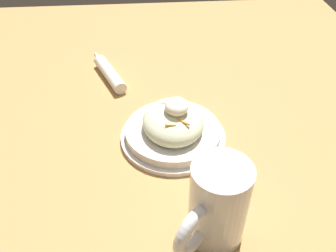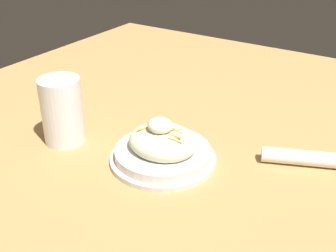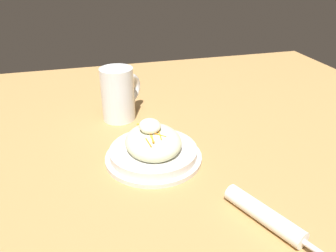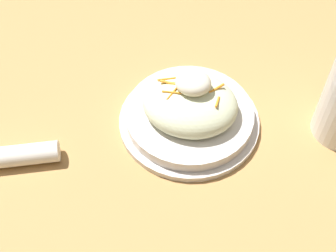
{
  "view_description": "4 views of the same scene",
  "coord_description": "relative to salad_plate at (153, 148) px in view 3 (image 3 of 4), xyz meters",
  "views": [
    {
      "loc": [
        -0.55,
        -0.05,
        0.49
      ],
      "look_at": [
        -0.03,
        -0.1,
        0.05
      ],
      "focal_mm": 38.72,
      "sensor_mm": 36.0,
      "label": 1
    },
    {
      "loc": [
        0.38,
        -0.7,
        0.46
      ],
      "look_at": [
        -0.01,
        -0.08,
        0.06
      ],
      "focal_mm": 44.99,
      "sensor_mm": 36.0,
      "label": 2
    },
    {
      "loc": [
        0.6,
        -0.24,
        0.41
      ],
      "look_at": [
        -0.03,
        -0.07,
        0.07
      ],
      "focal_mm": 35.86,
      "sensor_mm": 36.0,
      "label": 3
    },
    {
      "loc": [
        -0.08,
        0.32,
        0.55
      ],
      "look_at": [
        0.01,
        -0.05,
        0.06
      ],
      "focal_mm": 49.19,
      "sensor_mm": 36.0,
      "label": 4
    }
  ],
  "objects": [
    {
      "name": "ground_plane",
      "position": [
        0.01,
        0.11,
        -0.03
      ],
      "size": [
        1.43,
        1.43,
        0.0
      ],
      "primitive_type": "plane",
      "color": "#B2844C"
    },
    {
      "name": "salad_plate",
      "position": [
        0.0,
        0.0,
        0.0
      ],
      "size": [
        0.21,
        0.21,
        0.1
      ],
      "color": "silver",
      "rests_on": "ground_plane"
    },
    {
      "name": "beer_mug",
      "position": [
        -0.22,
        -0.04,
        0.03
      ],
      "size": [
        0.12,
        0.12,
        0.14
      ],
      "color": "white",
      "rests_on": "ground_plane"
    },
    {
      "name": "napkin_roll",
      "position": [
        0.24,
        0.14,
        -0.01
      ],
      "size": [
        0.18,
        0.09,
        0.03
      ],
      "color": "white",
      "rests_on": "ground_plane"
    }
  ]
}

